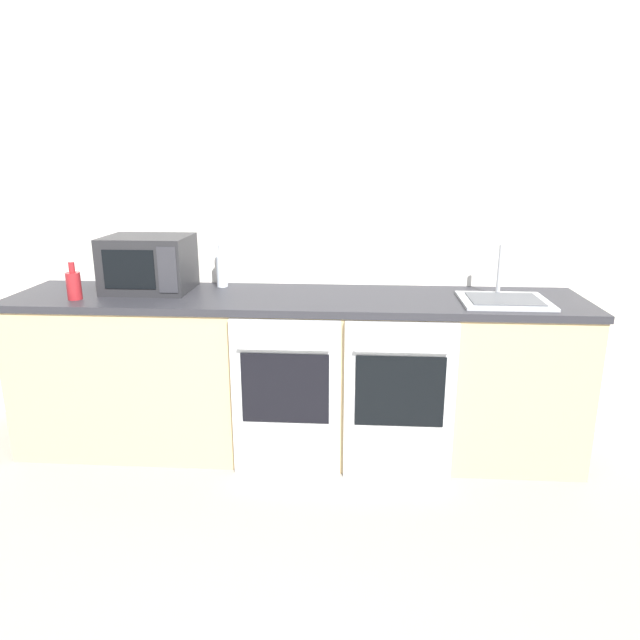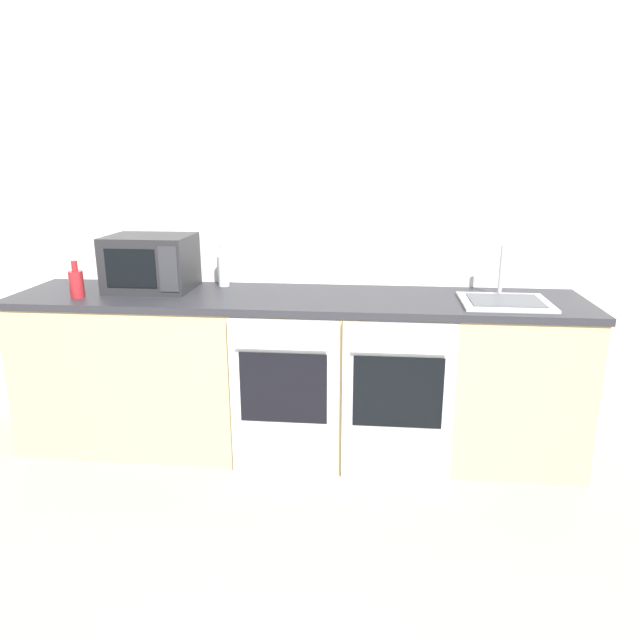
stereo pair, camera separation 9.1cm
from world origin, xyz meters
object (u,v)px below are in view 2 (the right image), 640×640
(microwave, at_px, (151,263))
(bottle_clear, at_px, (223,270))
(oven_left, at_px, (284,398))
(oven_right, at_px, (397,402))
(sink, at_px, (505,300))
(bottle_red, at_px, (76,283))

(microwave, relative_size, bottle_clear, 1.88)
(oven_left, bearing_deg, oven_right, 0.00)
(bottle_clear, bearing_deg, sink, -9.73)
(sink, bearing_deg, microwave, 175.76)
(oven_left, height_order, oven_right, same)
(oven_left, bearing_deg, bottle_clear, 129.09)
(oven_right, xyz_separation_m, bottle_red, (-1.78, 0.18, 0.56))
(oven_left, height_order, bottle_clear, bottle_clear)
(oven_right, distance_m, bottle_red, 1.87)
(microwave, bearing_deg, oven_right, -16.34)
(oven_right, relative_size, sink, 1.89)
(microwave, height_order, bottle_red, microwave)
(oven_left, bearing_deg, microwave, 153.37)
(oven_right, bearing_deg, microwave, 163.66)
(bottle_clear, distance_m, bottle_red, 0.82)
(oven_right, height_order, microwave, microwave)
(oven_right, bearing_deg, oven_left, 180.00)
(bottle_red, bearing_deg, sink, 2.37)
(oven_right, xyz_separation_m, bottle_clear, (-1.04, 0.55, 0.58))
(microwave, distance_m, bottle_red, 0.42)
(sink, bearing_deg, bottle_clear, 170.27)
(microwave, relative_size, sink, 1.03)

